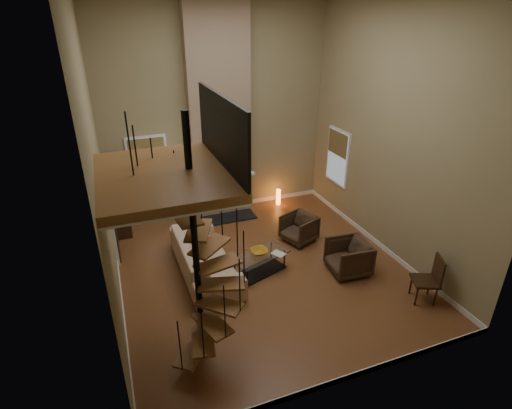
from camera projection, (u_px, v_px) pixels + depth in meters
name	position (u px, v px, depth m)	size (l,w,h in m)	color
ground	(262.00, 269.00, 8.85)	(6.00, 6.50, 0.01)	brown
back_wall	(217.00, 114.00, 10.39)	(6.00, 0.02, 5.50)	#968961
front_wall	(361.00, 226.00, 4.92)	(6.00, 0.02, 5.50)	#968961
left_wall	(98.00, 169.00, 6.69)	(0.02, 6.50, 5.50)	#968961
right_wall	(392.00, 134.00, 8.61)	(0.02, 6.50, 5.50)	#968961
baseboard_back	(221.00, 206.00, 11.55)	(6.00, 0.02, 0.12)	white
baseboard_front	(340.00, 380.00, 6.09)	(6.00, 0.02, 0.12)	white
baseboard_left	(122.00, 297.00, 7.86)	(0.02, 6.50, 0.12)	white
baseboard_right	(375.00, 241.00, 9.78)	(0.02, 6.50, 0.12)	white
chimney_breast	(219.00, 115.00, 10.23)	(1.60, 0.38, 5.50)	#947A60
hearth	(228.00, 218.00, 11.00)	(1.50, 0.60, 0.04)	black
firebox	(224.00, 196.00, 11.02)	(0.95, 0.02, 0.72)	black
mantel	(225.00, 177.00, 10.69)	(1.70, 0.18, 0.06)	white
mirror_frame	(223.00, 148.00, 10.39)	(0.94, 0.94, 0.10)	black
mirror_disc	(223.00, 148.00, 10.40)	(0.80, 0.80, 0.01)	white
vase_left	(204.00, 174.00, 10.48)	(0.24, 0.24, 0.25)	black
vase_right	(245.00, 169.00, 10.86)	(0.20, 0.20, 0.21)	#1B5A5E
window_back	(148.00, 164.00, 10.25)	(1.02, 0.06, 1.52)	white
window_right	(338.00, 156.00, 10.78)	(0.06, 1.02, 1.52)	white
entry_door	(111.00, 214.00, 8.96)	(0.10, 1.05, 2.16)	white
loft	(171.00, 171.00, 5.27)	(1.70, 2.20, 1.09)	brown
spiral_stair	(197.00, 259.00, 5.99)	(1.47, 1.47, 4.06)	black
hutch	(118.00, 198.00, 9.94)	(0.41, 0.88, 1.97)	#311E10
sofa	(204.00, 256.00, 8.57)	(2.61, 1.02, 0.76)	tan
armchair_near	(301.00, 227.00, 9.82)	(0.73, 0.75, 0.68)	#3D2A1C
armchair_far	(352.00, 257.00, 8.63)	(0.81, 0.83, 0.76)	#3D2A1C
coffee_table	(260.00, 261.00, 8.61)	(1.38, 0.99, 0.46)	silver
bowl	(259.00, 251.00, 8.56)	(0.37, 0.37, 0.09)	#C28B22
book	(278.00, 254.00, 8.52)	(0.21, 0.28, 0.03)	gray
floor_lamp	(177.00, 183.00, 9.65)	(0.38, 0.38, 1.70)	black
accent_lamp	(278.00, 197.00, 11.69)	(0.13, 0.13, 0.46)	orange
side_chair	(430.00, 278.00, 7.66)	(0.62, 0.62, 0.99)	#311E10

